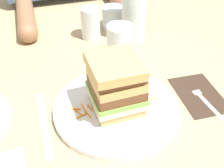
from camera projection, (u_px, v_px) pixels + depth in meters
name	position (u px, v px, depth m)	size (l,w,h in m)	color
ground_plane	(117.00, 103.00, 0.65)	(3.00, 3.00, 0.00)	tan
main_plate	(116.00, 108.00, 0.62)	(0.28, 0.28, 0.02)	white
sandwich	(116.00, 85.00, 0.58)	(0.12, 0.12, 0.13)	tan
carrot_shred_0	(76.00, 109.00, 0.61)	(0.00, 0.00, 0.02)	orange
carrot_shred_1	(77.00, 112.00, 0.60)	(0.00, 0.00, 0.03)	orange
carrot_shred_2	(81.00, 116.00, 0.59)	(0.00, 0.00, 0.03)	orange
carrot_shred_3	(84.00, 108.00, 0.61)	(0.00, 0.00, 0.03)	orange
carrot_shred_4	(90.00, 108.00, 0.61)	(0.00, 0.00, 0.02)	orange
carrot_shred_5	(89.00, 115.00, 0.60)	(0.00, 0.00, 0.02)	orange
carrot_shred_6	(143.00, 92.00, 0.65)	(0.00, 0.00, 0.02)	orange
carrot_shred_7	(143.00, 99.00, 0.64)	(0.00, 0.00, 0.03)	orange
carrot_shred_8	(151.00, 98.00, 0.64)	(0.00, 0.00, 0.03)	orange
carrot_shred_9	(148.00, 103.00, 0.63)	(0.00, 0.00, 0.02)	orange
carrot_shred_10	(143.00, 100.00, 0.63)	(0.00, 0.00, 0.02)	orange
napkin_dark	(199.00, 94.00, 0.67)	(0.10, 0.15, 0.00)	#38281E
fork	(205.00, 99.00, 0.65)	(0.03, 0.17, 0.00)	silver
knife	(44.00, 125.00, 0.59)	(0.02, 0.20, 0.00)	silver
juice_glass	(120.00, 44.00, 0.77)	(0.07, 0.07, 0.10)	white
water_bottle	(134.00, 5.00, 0.81)	(0.07, 0.07, 0.25)	silver
empty_tumbler_0	(113.00, 17.00, 0.92)	(0.07, 0.07, 0.07)	silver
empty_tumbler_1	(90.00, 23.00, 0.86)	(0.06, 0.06, 0.10)	silver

